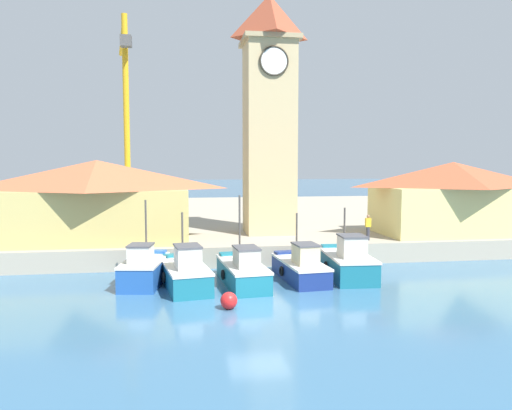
% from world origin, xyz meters
% --- Properties ---
extents(ground_plane, '(300.00, 300.00, 0.00)m').
position_xyz_m(ground_plane, '(0.00, 0.00, 0.00)').
color(ground_plane, '#386689').
extents(quay_wharf, '(120.00, 40.00, 1.24)m').
position_xyz_m(quay_wharf, '(0.00, 28.08, 0.62)').
color(quay_wharf, '#A89E89').
rests_on(quay_wharf, ground).
extents(fishing_boat_far_left, '(2.46, 4.43, 4.24)m').
position_xyz_m(fishing_boat_far_left, '(-5.04, 4.97, 0.78)').
color(fishing_boat_far_left, '#2356A8').
rests_on(fishing_boat_far_left, ground).
extents(fishing_boat_left_outer, '(2.67, 5.23, 3.66)m').
position_xyz_m(fishing_boat_left_outer, '(-3.00, 3.95, 0.75)').
color(fishing_boat_left_outer, '#196B7F').
rests_on(fishing_boat_left_outer, ground).
extents(fishing_boat_left_inner, '(2.31, 5.30, 4.48)m').
position_xyz_m(fishing_boat_left_inner, '(-0.14, 4.09, 0.71)').
color(fishing_boat_left_inner, '#196B7F').
rests_on(fishing_boat_left_inner, ground).
extents(fishing_boat_mid_left, '(2.23, 5.03, 3.46)m').
position_xyz_m(fishing_boat_mid_left, '(2.98, 4.63, 0.68)').
color(fishing_boat_mid_left, navy).
rests_on(fishing_boat_mid_left, ground).
extents(fishing_boat_center, '(2.38, 5.09, 3.70)m').
position_xyz_m(fishing_boat_center, '(5.60, 4.84, 0.82)').
color(fishing_boat_center, '#196B7F').
rests_on(fishing_boat_center, ground).
extents(clock_tower, '(3.78, 3.78, 17.72)m').
position_xyz_m(clock_tower, '(2.89, 13.58, 9.71)').
color(clock_tower, tan).
rests_on(clock_tower, quay_wharf).
extents(warehouse_left, '(11.50, 6.03, 5.04)m').
position_xyz_m(warehouse_left, '(-8.28, 11.54, 3.82)').
color(warehouse_left, tan).
rests_on(warehouse_left, quay_wharf).
extents(warehouse_right, '(10.42, 6.04, 4.92)m').
position_xyz_m(warehouse_right, '(15.33, 11.41, 3.76)').
color(warehouse_right, '#E5D17A').
rests_on(warehouse_right, quay_wharf).
extents(port_crane_near, '(2.18, 7.28, 18.60)m').
position_xyz_m(port_crane_near, '(-8.15, 28.49, 8.39)').
color(port_crane_near, '#976E11').
rests_on(port_crane_near, quay_wharf).
extents(mooring_buoy, '(0.72, 0.72, 0.72)m').
position_xyz_m(mooring_buoy, '(-1.22, 0.08, 0.36)').
color(mooring_buoy, red).
rests_on(mooring_buoy, ground).
extents(dock_worker_near_tower, '(0.34, 0.22, 1.62)m').
position_xyz_m(dock_worker_near_tower, '(8.47, 9.33, 2.08)').
color(dock_worker_near_tower, '#33333D').
rests_on(dock_worker_near_tower, quay_wharf).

